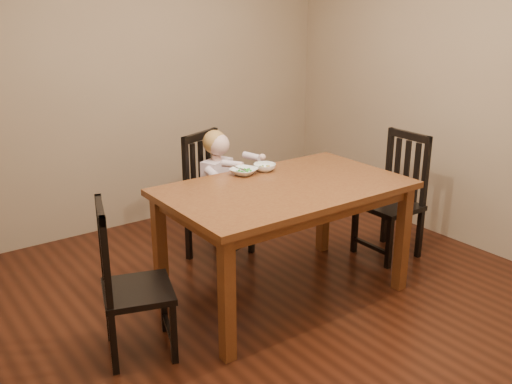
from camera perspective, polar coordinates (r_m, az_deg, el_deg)
room at (r=3.65m, az=1.88°, el=7.81°), size 4.01×4.01×2.71m
dining_table at (r=3.92m, az=2.91°, el=-0.68°), size 1.68×1.01×0.84m
chair_child at (r=4.67m, az=-4.18°, el=-0.67°), size 0.57×0.56×1.03m
chair_left at (r=3.45m, az=-12.61°, el=-8.95°), size 0.51×0.52×0.97m
chair_right at (r=4.82m, az=13.61°, el=-0.57°), size 0.43×0.45×1.03m
toddler at (r=4.59m, az=-3.70°, el=0.94°), size 0.46×0.51×0.57m
bowl_peas at (r=4.12m, az=-1.24°, el=2.07°), size 0.24×0.24×0.05m
bowl_veg at (r=4.22m, az=0.86°, el=2.49°), size 0.21×0.21×0.05m
fork at (r=4.08m, az=-1.54°, el=2.20°), size 0.08×0.11×0.05m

